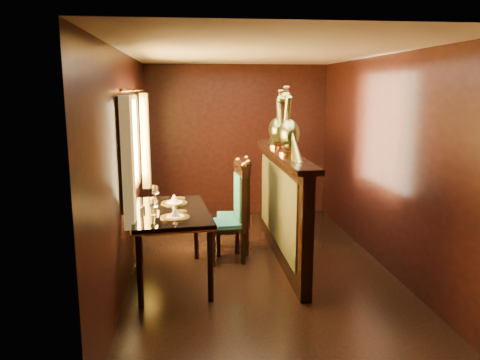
{
  "coord_description": "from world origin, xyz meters",
  "views": [
    {
      "loc": [
        -0.82,
        -5.25,
        2.11
      ],
      "look_at": [
        -0.19,
        0.39,
        1.0
      ],
      "focal_mm": 35.0,
      "sensor_mm": 36.0,
      "label": 1
    }
  ],
  "objects_px": {
    "peacock_right": "(278,119)",
    "chair_right": "(241,203)",
    "chair_left": "(235,209)",
    "dining_table": "(170,217)",
    "peacock_left": "(289,121)"
  },
  "relations": [
    {
      "from": "chair_left",
      "to": "peacock_right",
      "type": "distance_m",
      "value": 1.27
    },
    {
      "from": "chair_right",
      "to": "peacock_right",
      "type": "bearing_deg",
      "value": 8.98
    },
    {
      "from": "chair_left",
      "to": "peacock_right",
      "type": "relative_size",
      "value": 1.71
    },
    {
      "from": "dining_table",
      "to": "chair_right",
      "type": "height_order",
      "value": "chair_right"
    },
    {
      "from": "peacock_left",
      "to": "peacock_right",
      "type": "xyz_separation_m",
      "value": [
        0.0,
        0.69,
        -0.02
      ]
    },
    {
      "from": "dining_table",
      "to": "chair_left",
      "type": "bearing_deg",
      "value": 31.2
    },
    {
      "from": "chair_right",
      "to": "peacock_right",
      "type": "height_order",
      "value": "peacock_right"
    },
    {
      "from": "dining_table",
      "to": "chair_left",
      "type": "height_order",
      "value": "chair_left"
    },
    {
      "from": "chair_left",
      "to": "chair_right",
      "type": "distance_m",
      "value": 0.31
    },
    {
      "from": "chair_left",
      "to": "peacock_left",
      "type": "height_order",
      "value": "peacock_left"
    },
    {
      "from": "dining_table",
      "to": "peacock_left",
      "type": "distance_m",
      "value": 1.7
    },
    {
      "from": "peacock_left",
      "to": "dining_table",
      "type": "bearing_deg",
      "value": -171.01
    },
    {
      "from": "chair_left",
      "to": "dining_table",
      "type": "bearing_deg",
      "value": -148.62
    },
    {
      "from": "peacock_right",
      "to": "chair_right",
      "type": "bearing_deg",
      "value": -174.89
    },
    {
      "from": "peacock_left",
      "to": "peacock_right",
      "type": "distance_m",
      "value": 0.69
    }
  ]
}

